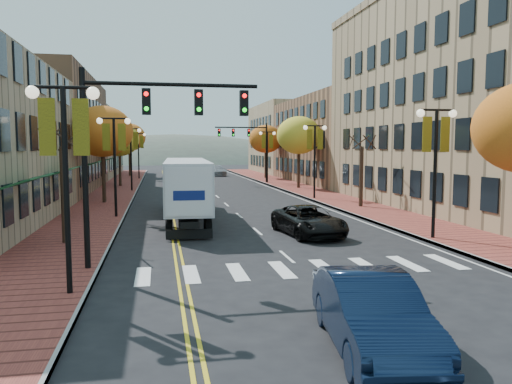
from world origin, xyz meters
TOP-DOWN VIEW (x-y plane):
  - ground at (0.00, 0.00)m, footprint 200.00×200.00m
  - sidewalk_left at (-9.00, 32.50)m, footprint 4.00×85.00m
  - sidewalk_right at (9.00, 32.50)m, footprint 4.00×85.00m
  - building_left_mid at (-17.00, 36.00)m, footprint 12.00×24.00m
  - building_left_far at (-17.00, 61.00)m, footprint 12.00×26.00m
  - building_right_near at (18.50, 16.00)m, footprint 15.00×28.00m
  - building_right_mid at (18.50, 42.00)m, footprint 15.00×24.00m
  - building_right_far at (18.50, 64.00)m, footprint 15.00×20.00m
  - tree_left_a at (-9.00, 8.00)m, footprint 0.28×0.28m
  - tree_left_b at (-9.00, 24.00)m, footprint 4.48×4.48m
  - tree_left_c at (-9.00, 40.00)m, footprint 4.16×4.16m
  - tree_left_d at (-9.00, 58.00)m, footprint 4.61×4.61m
  - tree_right_b at (9.00, 18.00)m, footprint 0.28×0.28m
  - tree_right_c at (9.00, 34.00)m, footprint 4.48×4.48m
  - tree_right_d at (9.00, 50.00)m, footprint 4.35×4.35m
  - lamp_left_a at (-7.50, 0.00)m, footprint 1.96×0.36m
  - lamp_left_b at (-7.50, 16.00)m, footprint 1.96×0.36m
  - lamp_left_c at (-7.50, 34.00)m, footprint 1.96×0.36m
  - lamp_left_d at (-7.50, 52.00)m, footprint 1.96×0.36m
  - lamp_right_a at (7.50, 6.00)m, footprint 1.96×0.36m
  - lamp_right_b at (7.50, 24.00)m, footprint 1.96×0.36m
  - lamp_right_c at (7.50, 42.00)m, footprint 1.96×0.36m
  - traffic_mast_near at (-5.48, 3.00)m, footprint 6.10×0.35m
  - traffic_mast_far at (5.48, 42.00)m, footprint 6.10×0.34m
  - semi_truck at (-3.35, 14.75)m, footprint 2.78×14.36m
  - navy_sedan at (-0.50, -5.11)m, footprint 2.35×5.13m
  - black_suv at (2.26, 8.48)m, footprint 2.95×5.43m
  - car_far_white at (-0.50, 56.26)m, footprint 2.19×4.38m
  - car_far_silver at (3.53, 58.54)m, footprint 2.38×5.31m
  - car_far_oncoming at (1.45, 69.83)m, footprint 2.00×4.53m

SIDE VIEW (x-z plane):
  - ground at x=0.00m, z-range 0.00..0.00m
  - sidewalk_left at x=-9.00m, z-range 0.00..0.15m
  - sidewalk_right at x=9.00m, z-range 0.00..0.15m
  - car_far_white at x=-0.50m, z-range 0.00..1.43m
  - black_suv at x=2.26m, z-range 0.00..1.44m
  - car_far_oncoming at x=1.45m, z-range 0.00..1.45m
  - car_far_silver at x=3.53m, z-range 0.00..1.51m
  - navy_sedan at x=-0.50m, z-range 0.00..1.63m
  - semi_truck at x=-3.35m, z-range 0.30..3.87m
  - tree_left_a at x=-9.00m, z-range 0.15..4.35m
  - tree_right_b at x=9.00m, z-range 0.15..4.35m
  - lamp_left_a at x=-7.50m, z-range 1.27..7.32m
  - lamp_left_b at x=-7.50m, z-range 1.27..7.32m
  - lamp_left_c at x=-7.50m, z-range 1.27..7.32m
  - lamp_left_d at x=-7.50m, z-range 1.27..7.32m
  - lamp_right_a at x=7.50m, z-range 1.27..7.32m
  - lamp_right_b at x=7.50m, z-range 1.27..7.32m
  - lamp_right_c at x=7.50m, z-range 1.27..7.32m
  - building_left_far at x=-17.00m, z-range 0.00..9.50m
  - traffic_mast_near at x=-5.48m, z-range 1.42..8.42m
  - traffic_mast_far at x=5.48m, z-range 1.42..8.42m
  - building_right_mid at x=18.50m, z-range 0.00..10.00m
  - tree_left_c at x=-9.00m, z-range 1.71..8.40m
  - tree_right_d at x=9.00m, z-range 1.79..8.79m
  - tree_left_b at x=-9.00m, z-range 1.84..9.05m
  - tree_right_c at x=9.00m, z-range 1.84..9.05m
  - building_left_mid at x=-17.00m, z-range 0.00..11.00m
  - building_right_far at x=18.50m, z-range 0.00..11.00m
  - tree_left_d at x=-9.00m, z-range 1.89..9.31m
  - building_right_near at x=18.50m, z-range 0.00..15.00m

